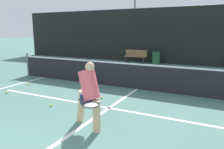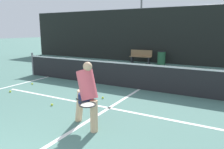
% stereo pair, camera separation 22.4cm
% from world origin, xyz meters
% --- Properties ---
extents(court_service_line, '(8.25, 0.10, 0.01)m').
position_xyz_m(court_service_line, '(0.00, 3.97, 0.00)').
color(court_service_line, white).
rests_on(court_service_line, ground).
extents(court_center_mark, '(0.10, 5.51, 0.01)m').
position_xyz_m(court_center_mark, '(0.00, 3.46, 0.00)').
color(court_center_mark, white).
rests_on(court_center_mark, ground).
extents(net, '(11.09, 0.09, 1.07)m').
position_xyz_m(net, '(0.00, 6.21, 0.51)').
color(net, slate).
rests_on(net, ground).
extents(fence_back, '(24.00, 0.06, 3.55)m').
position_xyz_m(fence_back, '(0.00, 12.93, 1.77)').
color(fence_back, black).
rests_on(fence_back, ground).
extents(player_practicing, '(1.04, 0.94, 1.48)m').
position_xyz_m(player_practicing, '(0.17, 2.69, 0.79)').
color(player_practicing, '#DBAD84').
rests_on(player_practicing, ground).
extents(tennis_ball_scattered_0, '(0.07, 0.07, 0.07)m').
position_xyz_m(tennis_ball_scattered_0, '(-0.59, 4.61, 0.03)').
color(tennis_ball_scattered_0, '#D1E033').
rests_on(tennis_ball_scattered_0, ground).
extents(tennis_ball_scattered_1, '(0.07, 0.07, 0.07)m').
position_xyz_m(tennis_ball_scattered_1, '(-1.53, 3.34, 0.03)').
color(tennis_ball_scattered_1, '#D1E033').
rests_on(tennis_ball_scattered_1, ground).
extents(tennis_ball_scattered_2, '(0.07, 0.07, 0.07)m').
position_xyz_m(tennis_ball_scattered_2, '(-3.78, 3.66, 0.03)').
color(tennis_ball_scattered_2, '#D1E033').
rests_on(tennis_ball_scattered_2, ground).
extents(tennis_ball_scattered_4, '(0.07, 0.07, 0.07)m').
position_xyz_m(tennis_ball_scattered_4, '(-4.00, 4.81, 0.03)').
color(tennis_ball_scattered_4, '#D1E033').
rests_on(tennis_ball_scattered_4, ground).
extents(courtside_bench, '(1.45, 0.50, 0.86)m').
position_xyz_m(courtside_bench, '(-2.33, 12.24, 0.46)').
color(courtside_bench, olive).
rests_on(courtside_bench, ground).
extents(trash_bin, '(0.51, 0.51, 0.84)m').
position_xyz_m(trash_bin, '(-1.00, 12.33, 0.42)').
color(trash_bin, '#28603D').
rests_on(trash_bin, ground).
extents(tree_west, '(3.15, 3.15, 3.66)m').
position_xyz_m(tree_west, '(0.11, 19.11, 3.17)').
color(tree_west, brown).
rests_on(tree_west, ground).
extents(building_far, '(36.00, 2.40, 4.53)m').
position_xyz_m(building_far, '(0.00, 30.87, 2.26)').
color(building_far, beige).
rests_on(building_far, ground).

